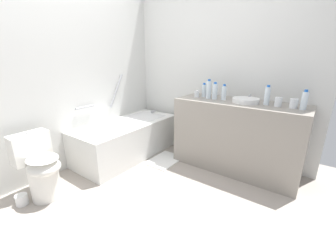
# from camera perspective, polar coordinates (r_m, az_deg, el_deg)

# --- Properties ---
(ground_plane) EXTENTS (4.07, 4.07, 0.00)m
(ground_plane) POSITION_cam_1_polar(r_m,az_deg,el_deg) (2.36, -7.39, -18.96)
(ground_plane) COLOR #9E9389
(wall_back_tiled) EXTENTS (3.47, 0.10, 2.45)m
(wall_back_tiled) POSITION_cam_1_polar(r_m,az_deg,el_deg) (2.95, -27.49, 12.41)
(wall_back_tiled) COLOR silver
(wall_back_tiled) RESTS_ON ground_plane
(wall_right_mirror) EXTENTS (0.10, 2.88, 2.45)m
(wall_right_mirror) POSITION_cam_1_polar(r_m,az_deg,el_deg) (3.22, 11.91, 14.30)
(wall_right_mirror) COLOR silver
(wall_right_mirror) RESTS_ON ground_plane
(bathtub) EXTENTS (1.55, 0.69, 1.16)m
(bathtub) POSITION_cam_1_polar(r_m,az_deg,el_deg) (3.23, -10.75, -3.01)
(bathtub) COLOR silver
(bathtub) RESTS_ON ground_plane
(toilet) EXTENTS (0.36, 0.49, 0.69)m
(toilet) POSITION_cam_1_polar(r_m,az_deg,el_deg) (2.58, -30.72, -9.46)
(toilet) COLOR white
(toilet) RESTS_ON ground_plane
(vanity_counter) EXTENTS (0.57, 1.54, 0.89)m
(vanity_counter) POSITION_cam_1_polar(r_m,az_deg,el_deg) (2.88, 17.64, -2.57)
(vanity_counter) COLOR gray
(vanity_counter) RESTS_ON ground_plane
(sink_basin) EXTENTS (0.31, 0.31, 0.05)m
(sink_basin) POSITION_cam_1_polar(r_m,az_deg,el_deg) (2.73, 19.91, 6.41)
(sink_basin) COLOR white
(sink_basin) RESTS_ON vanity_counter
(sink_faucet) EXTENTS (0.10, 0.15, 0.07)m
(sink_faucet) POSITION_cam_1_polar(r_m,az_deg,el_deg) (2.91, 21.00, 7.04)
(sink_faucet) COLOR silver
(sink_faucet) RESTS_ON vanity_counter
(water_bottle_0) EXTENTS (0.06, 0.06, 0.21)m
(water_bottle_0) POSITION_cam_1_polar(r_m,az_deg,el_deg) (2.61, 32.43, 5.74)
(water_bottle_0) COLOR silver
(water_bottle_0) RESTS_ON vanity_counter
(water_bottle_1) EXTENTS (0.06, 0.06, 0.22)m
(water_bottle_1) POSITION_cam_1_polar(r_m,az_deg,el_deg) (2.84, 12.34, 8.99)
(water_bottle_1) COLOR silver
(water_bottle_1) RESTS_ON vanity_counter
(water_bottle_2) EXTENTS (0.06, 0.06, 0.25)m
(water_bottle_2) POSITION_cam_1_polar(r_m,az_deg,el_deg) (2.86, 10.74, 9.48)
(water_bottle_2) COLOR silver
(water_bottle_2) RESTS_ON vanity_counter
(water_bottle_3) EXTENTS (0.06, 0.06, 0.20)m
(water_bottle_3) POSITION_cam_1_polar(r_m,az_deg,el_deg) (2.81, 14.61, 8.55)
(water_bottle_3) COLOR silver
(water_bottle_3) RESTS_ON vanity_counter
(water_bottle_4) EXTENTS (0.06, 0.06, 0.19)m
(water_bottle_4) POSITION_cam_1_polar(r_m,az_deg,el_deg) (2.98, 9.54, 9.28)
(water_bottle_4) COLOR silver
(water_bottle_4) RESTS_ON vanity_counter
(water_bottle_5) EXTENTS (0.06, 0.06, 0.22)m
(water_bottle_5) POSITION_cam_1_polar(r_m,az_deg,el_deg) (2.68, 24.81, 7.31)
(water_bottle_5) COLOR silver
(water_bottle_5) RESTS_ON vanity_counter
(drinking_glass_0) EXTENTS (0.06, 0.06, 0.09)m
(drinking_glass_0) POSITION_cam_1_polar(r_m,az_deg,el_deg) (2.94, 7.64, 8.44)
(drinking_glass_0) COLOR white
(drinking_glass_0) RESTS_ON vanity_counter
(drinking_glass_1) EXTENTS (0.08, 0.08, 0.10)m
(drinking_glass_1) POSITION_cam_1_polar(r_m,az_deg,el_deg) (2.64, 30.36, 5.19)
(drinking_glass_1) COLOR white
(drinking_glass_1) RESTS_ON vanity_counter
(drinking_glass_2) EXTENTS (0.08, 0.08, 0.10)m
(drinking_glass_2) POSITION_cam_1_polar(r_m,az_deg,el_deg) (2.65, 27.20, 5.69)
(drinking_glass_2) COLOR white
(drinking_glass_2) RESTS_ON vanity_counter
(bath_mat) EXTENTS (0.51, 0.36, 0.01)m
(bath_mat) POSITION_cam_1_polar(r_m,az_deg,el_deg) (3.10, -0.90, -9.01)
(bath_mat) COLOR white
(bath_mat) RESTS_ON ground_plane
(toilet_paper_roll) EXTENTS (0.11, 0.11, 0.11)m
(toilet_paper_roll) POSITION_cam_1_polar(r_m,az_deg,el_deg) (2.69, -34.28, -15.83)
(toilet_paper_roll) COLOR white
(toilet_paper_roll) RESTS_ON ground_plane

